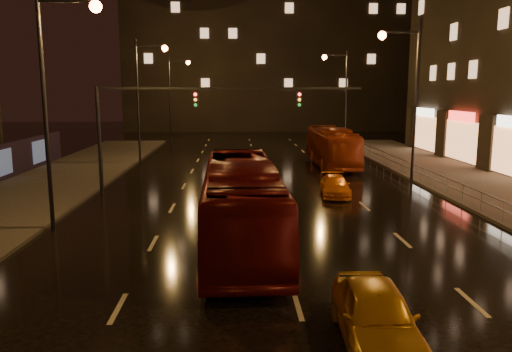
# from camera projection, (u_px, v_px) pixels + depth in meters

# --- Properties ---
(ground) EXTENTS (140.00, 140.00, 0.00)m
(ground) POSITION_uv_depth(u_px,v_px,m) (265.00, 192.00, 29.78)
(ground) COLOR black
(ground) RESTS_ON ground
(building_distant) EXTENTS (44.00, 16.00, 36.00)m
(building_distant) POSITION_uv_depth(u_px,v_px,m) (271.00, 13.00, 78.12)
(building_distant) COLOR black
(building_distant) RESTS_ON ground
(traffic_signal) EXTENTS (15.31, 0.32, 6.20)m
(traffic_signal) POSITION_uv_depth(u_px,v_px,m) (177.00, 112.00, 28.77)
(traffic_signal) COLOR black
(traffic_signal) RESTS_ON ground
(railing_right) EXTENTS (0.05, 56.00, 1.00)m
(railing_right) POSITION_uv_depth(u_px,v_px,m) (447.00, 182.00, 28.07)
(railing_right) COLOR #99999E
(railing_right) RESTS_ON sidewalk_right
(bus_red) EXTENTS (3.03, 11.89, 3.30)m
(bus_red) POSITION_uv_depth(u_px,v_px,m) (241.00, 203.00, 19.29)
(bus_red) COLOR #5C0D0D
(bus_red) RESTS_ON ground
(bus_curb) EXTENTS (2.62, 10.97, 3.05)m
(bus_curb) POSITION_uv_depth(u_px,v_px,m) (332.00, 147.00, 40.03)
(bus_curb) COLOR maroon
(bus_curb) RESTS_ON ground
(taxi_near) EXTENTS (1.95, 4.38, 1.46)m
(taxi_near) POSITION_uv_depth(u_px,v_px,m) (376.00, 315.00, 11.75)
(taxi_near) COLOR #C07E12
(taxi_near) RESTS_ON ground
(taxi_far) EXTENTS (1.98, 4.03, 1.13)m
(taxi_far) POSITION_uv_depth(u_px,v_px,m) (335.00, 186.00, 28.67)
(taxi_far) COLOR orange
(taxi_far) RESTS_ON ground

